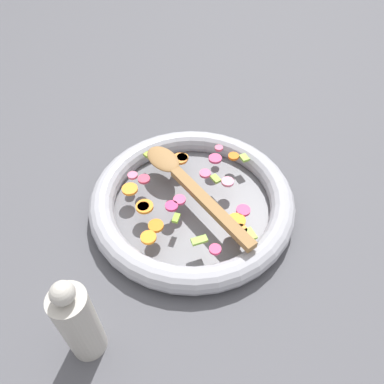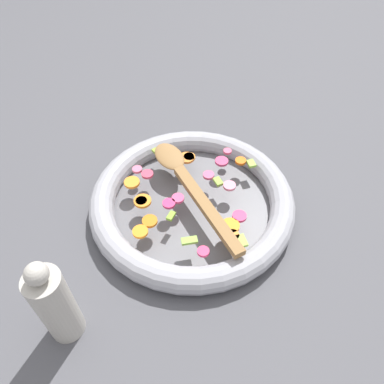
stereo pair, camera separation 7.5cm
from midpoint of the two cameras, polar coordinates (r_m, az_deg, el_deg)
name	(u,v)px [view 2 (the right image)]	position (r m, az deg, el deg)	size (l,w,h in m)	color
ground_plane	(192,208)	(0.79, 2.72, -2.59)	(4.00, 4.00, 0.00)	#4C4C51
skillet	(192,201)	(0.77, 2.78, -1.55)	(0.42, 0.42, 0.05)	slate
chopped_vegetables	(188,193)	(0.74, 2.23, -0.34)	(0.30, 0.29, 0.01)	orange
wooden_spoon	(187,181)	(0.75, 2.08, 1.58)	(0.33, 0.11, 0.01)	olive
pepper_mill	(55,304)	(0.60, -16.74, -16.29)	(0.05, 0.05, 0.19)	#B2ADA3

